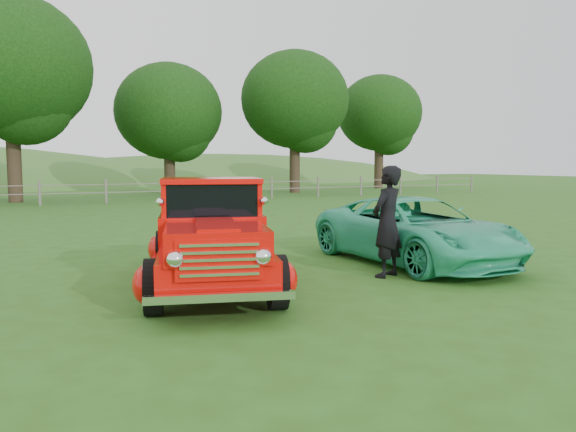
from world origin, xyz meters
name	(u,v)px	position (x,y,z in m)	size (l,w,h in m)	color
ground	(340,303)	(0.00, 0.00, 0.00)	(140.00, 140.00, 0.00)	#2B5015
distant_hills	(14,224)	(-4.08, 59.46, -4.55)	(116.00, 60.00, 18.00)	#336324
fence_line	(106,191)	(0.00, 22.00, 0.60)	(48.00, 0.12, 1.20)	#6C635B
tree_near_west	(10,67)	(-4.00, 25.00, 6.80)	(8.00, 8.00, 10.42)	#302418
tree_near_east	(169,112)	(5.00, 29.00, 5.25)	(6.80, 6.80, 8.33)	#302418
tree_mid_east	(295,100)	(13.00, 27.00, 6.17)	(7.20, 7.20, 9.44)	#302418
tree_far_east	(380,113)	(22.00, 30.00, 5.86)	(6.60, 6.60, 8.86)	#302418
red_pickup	(211,239)	(-1.33, 1.79, 0.80)	(3.19, 5.27, 1.78)	black
teal_sedan	(415,230)	(3.05, 2.10, 0.66)	(2.20, 4.78, 1.33)	#2EB988
man	(387,222)	(1.73, 1.25, 0.98)	(0.72, 0.47, 1.97)	black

